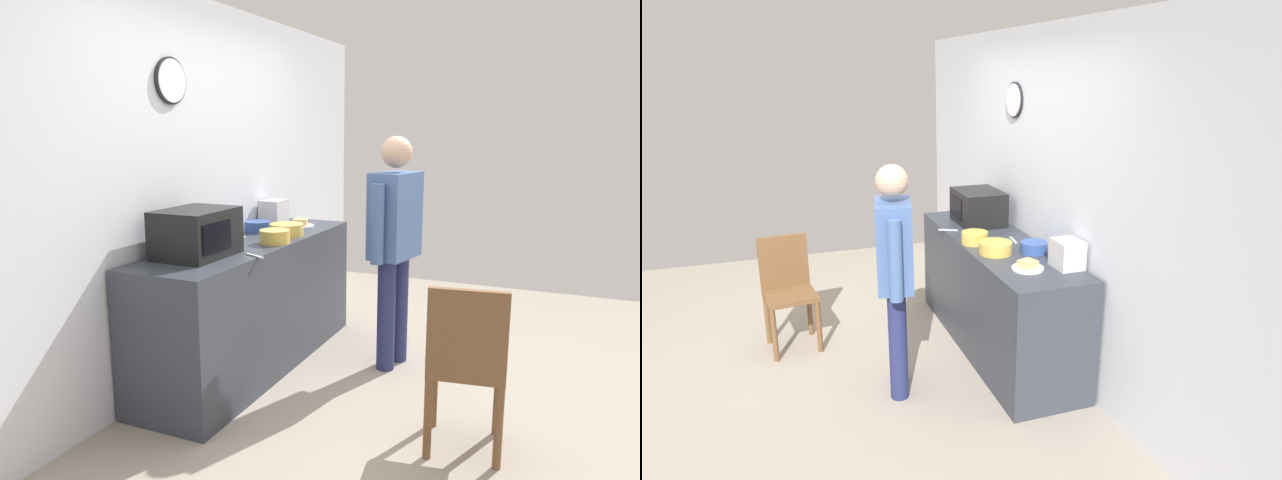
# 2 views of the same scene
# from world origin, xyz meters

# --- Properties ---
(ground_plane) EXTENTS (6.00, 6.00, 0.00)m
(ground_plane) POSITION_xyz_m (0.00, 0.00, 0.00)
(ground_plane) COLOR #9E9384
(back_wall) EXTENTS (5.40, 0.13, 2.60)m
(back_wall) POSITION_xyz_m (-0.00, 1.60, 1.30)
(back_wall) COLOR silver
(back_wall) RESTS_ON ground_plane
(kitchen_counter) EXTENTS (2.18, 0.62, 0.93)m
(kitchen_counter) POSITION_xyz_m (0.06, 1.22, 0.47)
(kitchen_counter) COLOR #333842
(kitchen_counter) RESTS_ON ground_plane
(microwave) EXTENTS (0.50, 0.39, 0.30)m
(microwave) POSITION_xyz_m (-0.51, 1.28, 1.08)
(microwave) COLOR black
(microwave) RESTS_ON kitchen_counter
(sandwich_plate) EXTENTS (0.23, 0.23, 0.07)m
(sandwich_plate) POSITION_xyz_m (0.76, 1.16, 0.95)
(sandwich_plate) COLOR white
(sandwich_plate) RESTS_ON kitchen_counter
(salad_bowl) EXTENTS (0.25, 0.25, 0.09)m
(salad_bowl) POSITION_xyz_m (0.36, 1.09, 0.98)
(salad_bowl) COLOR gold
(salad_bowl) RESTS_ON kitchen_counter
(cereal_bowl) EXTENTS (0.21, 0.21, 0.10)m
(cereal_bowl) POSITION_xyz_m (0.06, 1.03, 0.98)
(cereal_bowl) COLOR gold
(cereal_bowl) RESTS_ON kitchen_counter
(mixing_bowl) EXTENTS (0.21, 0.21, 0.08)m
(mixing_bowl) POSITION_xyz_m (0.43, 1.37, 0.97)
(mixing_bowl) COLOR #33519E
(mixing_bowl) RESTS_ON kitchen_counter
(toaster) EXTENTS (0.22, 0.18, 0.20)m
(toaster) POSITION_xyz_m (0.81, 1.44, 1.03)
(toaster) COLOR silver
(toaster) RESTS_ON kitchen_counter
(fork_utensil) EXTENTS (0.09, 0.16, 0.01)m
(fork_utensil) POSITION_xyz_m (-0.36, 0.94, 0.93)
(fork_utensil) COLOR silver
(fork_utensil) RESTS_ON kitchen_counter
(spoon_utensil) EXTENTS (0.17, 0.04, 0.01)m
(spoon_utensil) POSITION_xyz_m (0.09, 1.35, 0.93)
(spoon_utensil) COLOR silver
(spoon_utensil) RESTS_ON kitchen_counter
(person_standing) EXTENTS (0.58, 0.31, 1.67)m
(person_standing) POSITION_xyz_m (0.48, 0.29, 0.97)
(person_standing) COLOR navy
(person_standing) RESTS_ON ground_plane
(wooden_chair) EXTENTS (0.45, 0.45, 0.94)m
(wooden_chair) POSITION_xyz_m (-0.53, -0.41, 0.52)
(wooden_chair) COLOR brown
(wooden_chair) RESTS_ON ground_plane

